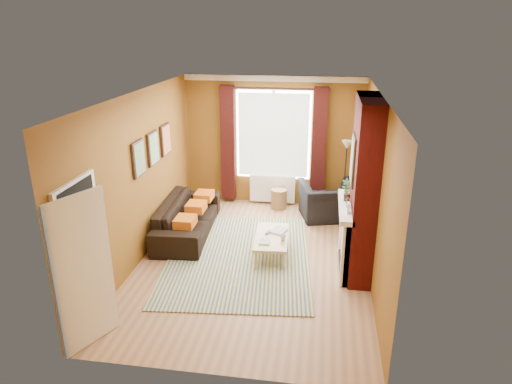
% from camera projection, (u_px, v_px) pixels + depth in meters
% --- Properties ---
extents(ground, '(5.50, 5.50, 0.00)m').
position_uv_depth(ground, '(254.00, 260.00, 7.79)').
color(ground, '#966944').
rests_on(ground, ground).
extents(room_walls, '(3.82, 5.54, 2.83)m').
position_uv_depth(room_walls, '(294.00, 180.00, 7.49)').
color(room_walls, brown).
rests_on(room_walls, ground).
extents(striped_rug, '(2.71, 3.55, 0.02)m').
position_uv_depth(striped_rug, '(239.00, 257.00, 7.89)').
color(striped_rug, '#32478B').
rests_on(striped_rug, ground).
extents(sofa, '(1.03, 2.31, 0.66)m').
position_uv_depth(sofa, '(187.00, 217.00, 8.69)').
color(sofa, black).
rests_on(sofa, ground).
extents(armchair, '(1.36, 1.26, 0.74)m').
position_uv_depth(armchair, '(329.00, 201.00, 9.36)').
color(armchair, black).
rests_on(armchair, ground).
extents(coffee_table, '(0.63, 1.15, 0.37)m').
position_uv_depth(coffee_table, '(271.00, 238.00, 7.84)').
color(coffee_table, tan).
rests_on(coffee_table, ground).
extents(wicker_stool, '(0.44, 0.44, 0.43)m').
position_uv_depth(wicker_stool, '(279.00, 199.00, 9.92)').
color(wicker_stool, olive).
rests_on(wicker_stool, ground).
extents(floor_lamp, '(0.30, 0.30, 1.56)m').
position_uv_depth(floor_lamp, '(346.00, 156.00, 9.37)').
color(floor_lamp, black).
rests_on(floor_lamp, ground).
extents(book_a, '(0.18, 0.24, 0.02)m').
position_uv_depth(book_a, '(259.00, 241.00, 7.62)').
color(book_a, '#999999').
rests_on(book_a, coffee_table).
extents(book_b, '(0.33, 0.38, 0.02)m').
position_uv_depth(book_b, '(274.00, 229.00, 8.06)').
color(book_b, '#999999').
rests_on(book_b, coffee_table).
extents(mug, '(0.11, 0.11, 0.10)m').
position_uv_depth(mug, '(283.00, 237.00, 7.67)').
color(mug, '#999999').
rests_on(mug, coffee_table).
extents(tv_remote, '(0.09, 0.16, 0.02)m').
position_uv_depth(tv_remote, '(268.00, 232.00, 7.93)').
color(tv_remote, '#28282B').
rests_on(tv_remote, coffee_table).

